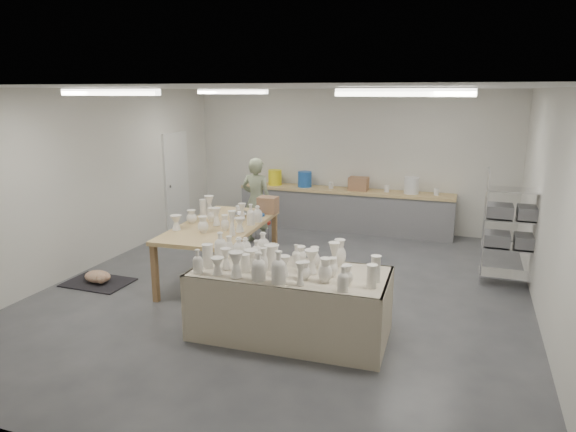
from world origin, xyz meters
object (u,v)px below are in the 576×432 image
at_px(drying_table, 288,300).
at_px(red_stool, 262,223).
at_px(potter, 256,200).
at_px(work_table, 225,223).

relative_size(drying_table, red_stool, 5.80).
bearing_deg(red_stool, potter, -90.00).
distance_m(work_table, potter, 2.06).
bearing_deg(potter, work_table, 100.49).
height_order(drying_table, potter, potter).
bearing_deg(drying_table, work_table, 133.85).
bearing_deg(potter, red_stool, -88.44).
height_order(work_table, potter, potter).
bearing_deg(drying_table, red_stool, 114.66).
relative_size(drying_table, work_table, 0.97).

